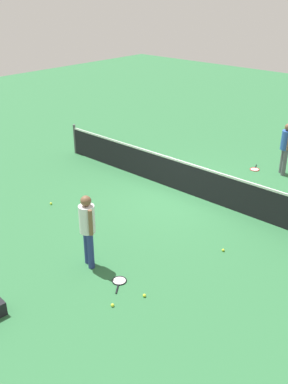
{
  "coord_description": "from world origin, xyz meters",
  "views": [
    {
      "loc": [
        6.97,
        -9.51,
        5.64
      ],
      "look_at": [
        0.35,
        -2.18,
        0.9
      ],
      "focal_mm": 40.78,
      "sensor_mm": 36.0,
      "label": 1
    }
  ],
  "objects_px": {
    "player_far_side": "(286,145)",
    "tennis_ball_by_net": "(223,250)",
    "tennis_ball_baseline": "(112,305)",
    "player_near_side": "(87,225)",
    "tennis_ball_near_player": "(144,295)",
    "tennis_racket_near_player": "(119,281)",
    "tennis_ball_midcourt": "(51,204)",
    "tennis_racket_far_player": "(255,169)"
  },
  "relations": [
    {
      "from": "tennis_racket_far_player",
      "to": "tennis_ball_by_net",
      "type": "bearing_deg",
      "value": -68.62
    },
    {
      "from": "tennis_racket_far_player",
      "to": "player_far_side",
      "type": "bearing_deg",
      "value": 16.75
    },
    {
      "from": "tennis_racket_near_player",
      "to": "tennis_ball_midcourt",
      "type": "bearing_deg",
      "value": 162.93
    },
    {
      "from": "player_near_side",
      "to": "player_far_side",
      "type": "xyz_separation_m",
      "value": [
        0.82,
        7.62,
        0.0
      ]
    },
    {
      "from": "tennis_racket_near_player",
      "to": "tennis_ball_midcourt",
      "type": "xyz_separation_m",
      "value": [
        -3.93,
        1.21,
        0.02
      ]
    },
    {
      "from": "tennis_ball_near_player",
      "to": "tennis_ball_by_net",
      "type": "relative_size",
      "value": 1.0
    },
    {
      "from": "tennis_racket_far_player",
      "to": "tennis_ball_near_player",
      "type": "height_order",
      "value": "tennis_ball_near_player"
    },
    {
      "from": "player_far_side",
      "to": "tennis_ball_near_player",
      "type": "height_order",
      "value": "player_far_side"
    },
    {
      "from": "player_near_side",
      "to": "tennis_racket_near_player",
      "type": "relative_size",
      "value": 2.97
    },
    {
      "from": "player_near_side",
      "to": "tennis_ball_baseline",
      "type": "distance_m",
      "value": 1.8
    },
    {
      "from": "player_far_side",
      "to": "tennis_racket_far_player",
      "type": "relative_size",
      "value": 2.81
    },
    {
      "from": "tennis_racket_far_player",
      "to": "tennis_ball_by_net",
      "type": "height_order",
      "value": "tennis_ball_by_net"
    },
    {
      "from": "player_near_side",
      "to": "tennis_ball_by_net",
      "type": "bearing_deg",
      "value": 52.04
    },
    {
      "from": "player_near_side",
      "to": "player_far_side",
      "type": "bearing_deg",
      "value": 83.89
    },
    {
      "from": "tennis_ball_midcourt",
      "to": "tennis_racket_far_player",
      "type": "bearing_deg",
      "value": 64.19
    },
    {
      "from": "player_near_side",
      "to": "tennis_racket_near_player",
      "type": "height_order",
      "value": "player_near_side"
    },
    {
      "from": "tennis_ball_by_net",
      "to": "tennis_ball_midcourt",
      "type": "bearing_deg",
      "value": -165.9
    },
    {
      "from": "player_near_side",
      "to": "tennis_ball_midcourt",
      "type": "xyz_separation_m",
      "value": [
        -3.01,
        1.2,
        -0.98
      ]
    },
    {
      "from": "player_far_side",
      "to": "tennis_racket_far_player",
      "type": "height_order",
      "value": "player_far_side"
    },
    {
      "from": "tennis_racket_far_player",
      "to": "tennis_ball_midcourt",
      "type": "xyz_separation_m",
      "value": [
        -2.98,
        -6.16,
        0.02
      ]
    },
    {
      "from": "tennis_racket_far_player",
      "to": "tennis_ball_midcourt",
      "type": "relative_size",
      "value": 9.17
    },
    {
      "from": "tennis_racket_near_player",
      "to": "tennis_ball_by_net",
      "type": "bearing_deg",
      "value": 68.06
    },
    {
      "from": "player_far_side",
      "to": "tennis_ball_midcourt",
      "type": "relative_size",
      "value": 25.76
    },
    {
      "from": "player_near_side",
      "to": "tennis_racket_far_player",
      "type": "xyz_separation_m",
      "value": [
        -0.03,
        7.37,
        -1.0
      ]
    },
    {
      "from": "tennis_ball_baseline",
      "to": "tennis_racket_near_player",
      "type": "bearing_deg",
      "value": 125.51
    },
    {
      "from": "tennis_ball_near_player",
      "to": "tennis_ball_baseline",
      "type": "distance_m",
      "value": 0.68
    },
    {
      "from": "tennis_ball_near_player",
      "to": "tennis_ball_baseline",
      "type": "relative_size",
      "value": 1.0
    },
    {
      "from": "tennis_racket_near_player",
      "to": "tennis_ball_near_player",
      "type": "bearing_deg",
      "value": -0.23
    },
    {
      "from": "player_far_side",
      "to": "tennis_ball_midcourt",
      "type": "bearing_deg",
      "value": -120.79
    },
    {
      "from": "tennis_ball_baseline",
      "to": "player_far_side",
      "type": "bearing_deg",
      "value": 93.84
    },
    {
      "from": "player_near_side",
      "to": "player_far_side",
      "type": "height_order",
      "value": "same"
    },
    {
      "from": "player_far_side",
      "to": "tennis_ball_by_net",
      "type": "relative_size",
      "value": 25.76
    },
    {
      "from": "player_near_side",
      "to": "tennis_ball_near_player",
      "type": "xyz_separation_m",
      "value": [
        1.63,
        -0.0,
        -0.98
      ]
    },
    {
      "from": "tennis_ball_near_player",
      "to": "tennis_ball_midcourt",
      "type": "distance_m",
      "value": 4.8
    },
    {
      "from": "tennis_ball_by_net",
      "to": "tennis_ball_baseline",
      "type": "relative_size",
      "value": 1.0
    },
    {
      "from": "tennis_racket_near_player",
      "to": "tennis_ball_near_player",
      "type": "distance_m",
      "value": 0.71
    },
    {
      "from": "tennis_ball_near_player",
      "to": "tennis_ball_baseline",
      "type": "xyz_separation_m",
      "value": [
        -0.26,
        -0.63,
        0.0
      ]
    },
    {
      "from": "player_far_side",
      "to": "tennis_racket_near_player",
      "type": "height_order",
      "value": "player_far_side"
    },
    {
      "from": "player_far_side",
      "to": "tennis_ball_by_net",
      "type": "height_order",
      "value": "player_far_side"
    },
    {
      "from": "tennis_ball_midcourt",
      "to": "player_far_side",
      "type": "bearing_deg",
      "value": 59.21
    },
    {
      "from": "tennis_racket_far_player",
      "to": "tennis_ball_baseline",
      "type": "bearing_deg",
      "value": -80.09
    },
    {
      "from": "tennis_racket_near_player",
      "to": "player_near_side",
      "type": "bearing_deg",
      "value": 179.92
    }
  ]
}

